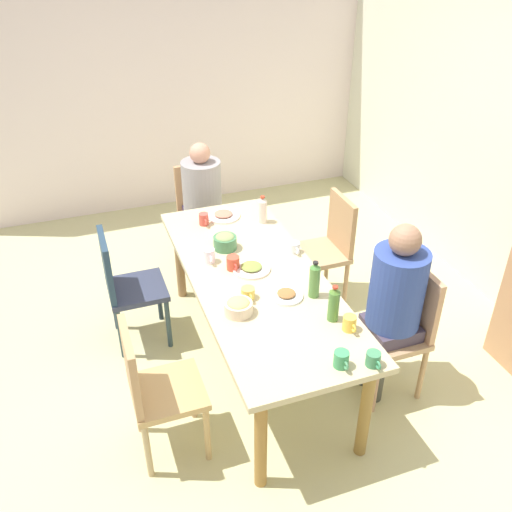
{
  "coord_description": "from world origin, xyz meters",
  "views": [
    {
      "loc": [
        2.8,
        -1.0,
        2.74
      ],
      "look_at": [
        0.0,
        0.0,
        0.88
      ],
      "focal_mm": 38.88,
      "sensor_mm": 36.0,
      "label": 1
    }
  ],
  "objects": [
    {
      "name": "ground_plane",
      "position": [
        0.0,
        0.0,
        0.0
      ],
      "size": [
        6.47,
        6.47,
        0.0
      ],
      "primitive_type": "plane",
      "color": "#C3C08C"
    },
    {
      "name": "wall_left",
      "position": [
        -2.76,
        0.0,
        1.3
      ],
      "size": [
        0.12,
        4.39,
        2.6
      ],
      "primitive_type": "cube",
      "color": "silver",
      "rests_on": "ground_plane"
    },
    {
      "name": "dining_table",
      "position": [
        0.0,
        0.0,
        0.65
      ],
      "size": [
        2.11,
        0.83,
        0.73
      ],
      "color": "#CBBB8D",
      "rests_on": "ground_plane"
    },
    {
      "name": "chair_0",
      "position": [
        0.53,
        0.79,
        0.51
      ],
      "size": [
        0.4,
        0.4,
        0.9
      ],
      "color": "tan",
      "rests_on": "ground_plane"
    },
    {
      "name": "person_0",
      "position": [
        0.53,
        0.71,
        0.75
      ],
      "size": [
        0.33,
        0.33,
        1.24
      ],
      "color": "#434539",
      "rests_on": "ground_plane"
    },
    {
      "name": "chair_1",
      "position": [
        -1.43,
        0.0,
        0.51
      ],
      "size": [
        0.4,
        0.4,
        0.9
      ],
      "color": "tan",
      "rests_on": "ground_plane"
    },
    {
      "name": "person_1",
      "position": [
        -1.34,
        0.0,
        0.7
      ],
      "size": [
        0.33,
        0.33,
        1.15
      ],
      "color": "#263B4F",
      "rests_on": "ground_plane"
    },
    {
      "name": "chair_2",
      "position": [
        -0.53,
        -0.79,
        0.51
      ],
      "size": [
        0.4,
        0.4,
        0.9
      ],
      "color": "#313851",
      "rests_on": "ground_plane"
    },
    {
      "name": "chair_3",
      "position": [
        -0.53,
        0.79,
        0.51
      ],
      "size": [
        0.4,
        0.4,
        0.9
      ],
      "color": "tan",
      "rests_on": "ground_plane"
    },
    {
      "name": "chair_4",
      "position": [
        0.53,
        -0.79,
        0.51
      ],
      "size": [
        0.4,
        0.4,
        0.9
      ],
      "color": "tan",
      "rests_on": "ground_plane"
    },
    {
      "name": "plate_0",
      "position": [
        -0.85,
        0.04,
        0.74
      ],
      "size": [
        0.26,
        0.26,
        0.04
      ],
      "color": "silver",
      "rests_on": "dining_table"
    },
    {
      "name": "plate_1",
      "position": [
        -0.08,
        -0.01,
        0.74
      ],
      "size": [
        0.25,
        0.25,
        0.04
      ],
      "color": "silver",
      "rests_on": "dining_table"
    },
    {
      "name": "plate_2",
      "position": [
        0.28,
        0.1,
        0.74
      ],
      "size": [
        0.21,
        0.21,
        0.04
      ],
      "color": "white",
      "rests_on": "dining_table"
    },
    {
      "name": "bowl_0",
      "position": [
        0.33,
        -0.23,
        0.78
      ],
      "size": [
        0.17,
        0.17,
        0.09
      ],
      "color": "beige",
      "rests_on": "dining_table"
    },
    {
      "name": "bowl_1",
      "position": [
        -0.4,
        -0.09,
        0.78
      ],
      "size": [
        0.16,
        0.16,
        0.11
      ],
      "color": "#437D51",
      "rests_on": "dining_table"
    },
    {
      "name": "cup_0",
      "position": [
        -0.12,
        -0.12,
        0.78
      ],
      "size": [
        0.12,
        0.09,
        0.09
      ],
      "color": "#D24B35",
      "rests_on": "dining_table"
    },
    {
      "name": "cup_1",
      "position": [
        -0.26,
        -0.24,
        0.78
      ],
      "size": [
        0.11,
        0.08,
        0.1
      ],
      "color": "white",
      "rests_on": "dining_table"
    },
    {
      "name": "cup_2",
      "position": [
        0.21,
        -0.13,
        0.76
      ],
      "size": [
        0.12,
        0.08,
        0.07
      ],
      "color": "#E8C854",
      "rests_on": "dining_table"
    },
    {
      "name": "cup_3",
      "position": [
        0.69,
        0.31,
        0.77
      ],
      "size": [
        0.11,
        0.08,
        0.09
      ],
      "color": "#EBBC47",
      "rests_on": "dining_table"
    },
    {
      "name": "cup_4",
      "position": [
        -0.18,
        0.35,
        0.77
      ],
      "size": [
        0.11,
        0.08,
        0.07
      ],
      "color": "white",
      "rests_on": "dining_table"
    },
    {
      "name": "cup_5",
      "position": [
        0.94,
        0.13,
        0.78
      ],
      "size": [
        0.12,
        0.08,
        0.09
      ],
      "color": "#3D965C",
      "rests_on": "dining_table"
    },
    {
      "name": "cup_6",
      "position": [
        0.99,
        0.29,
        0.77
      ],
      "size": [
        0.11,
        0.08,
        0.08
      ],
      "color": "#408659",
      "rests_on": "dining_table"
    },
    {
      "name": "cup_7",
      "position": [
        -0.78,
        -0.14,
        0.77
      ],
      "size": [
        0.11,
        0.07,
        0.09
      ],
      "color": "#D44F43",
      "rests_on": "dining_table"
    },
    {
      "name": "bottle_0",
      "position": [
        0.57,
        0.26,
        0.84
      ],
      "size": [
        0.06,
        0.06,
        0.23
      ],
      "color": "#4B8037",
      "rests_on": "dining_table"
    },
    {
      "name": "bottle_1",
      "position": [
        -0.67,
        0.29,
        0.83
      ],
      "size": [
        0.07,
        0.07,
        0.22
      ],
      "color": "silver",
      "rests_on": "dining_table"
    },
    {
      "name": "bottle_2",
      "position": [
        0.33,
        0.26,
        0.85
      ],
      "size": [
        0.07,
        0.07,
        0.25
      ],
      "color": "#558941",
      "rests_on": "dining_table"
    }
  ]
}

